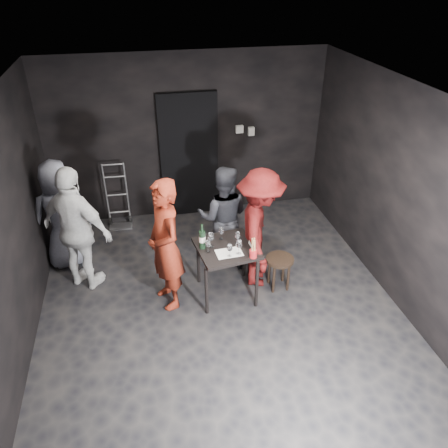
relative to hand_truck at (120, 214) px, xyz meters
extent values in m
cube|color=black|center=(1.23, -2.25, -0.21)|extent=(4.50, 5.00, 0.02)
cube|color=silver|center=(1.23, -2.25, 2.49)|extent=(4.50, 5.00, 0.02)
cube|color=black|center=(1.23, 0.25, 1.14)|extent=(4.50, 0.04, 2.70)
cube|color=black|center=(1.23, -4.75, 1.14)|extent=(4.50, 0.04, 2.70)
cube|color=black|center=(-1.02, -2.25, 1.14)|extent=(0.04, 5.00, 2.70)
cube|color=black|center=(3.48, -2.25, 1.14)|extent=(0.04, 5.00, 2.70)
cube|color=black|center=(1.23, 0.19, 0.84)|extent=(0.95, 0.10, 2.10)
cube|color=#B7B7B2|center=(2.08, 0.20, 1.24)|extent=(0.12, 0.06, 0.12)
cube|color=#B7B7B2|center=(2.28, 0.20, 1.19)|extent=(0.10, 0.06, 0.14)
cylinder|color=#B2B2B7|center=(-0.17, 0.03, 0.35)|extent=(0.03, 0.03, 1.10)
cylinder|color=#B2B2B7|center=(0.17, 0.03, 0.35)|extent=(0.03, 0.03, 1.10)
cube|color=#B2B2B7|center=(0.00, -0.08, -0.19)|extent=(0.37, 0.20, 0.03)
cylinder|color=black|center=(-0.17, 0.06, -0.13)|extent=(0.04, 0.16, 0.16)
cylinder|color=black|center=(0.17, 0.06, -0.13)|extent=(0.04, 0.16, 0.16)
cube|color=black|center=(1.37, -2.09, 0.52)|extent=(0.72, 0.72, 0.04)
cylinder|color=black|center=(1.05, -2.41, 0.15)|extent=(0.04, 0.04, 0.71)
cylinder|color=black|center=(1.69, -2.41, 0.15)|extent=(0.04, 0.04, 0.71)
cylinder|color=black|center=(1.05, -1.77, 0.15)|extent=(0.04, 0.04, 0.71)
cylinder|color=black|center=(1.69, -1.77, 0.15)|extent=(0.04, 0.04, 0.71)
cylinder|color=#38251C|center=(2.09, -2.09, 0.24)|extent=(0.37, 0.37, 0.04)
cylinder|color=#38251C|center=(2.19, -1.99, 0.00)|extent=(0.04, 0.04, 0.41)
cylinder|color=#38251C|center=(1.99, -1.99, 0.00)|extent=(0.04, 0.04, 0.41)
cylinder|color=#38251C|center=(1.99, -2.19, 0.00)|extent=(0.04, 0.04, 0.41)
cylinder|color=#38251C|center=(2.19, -2.19, 0.00)|extent=(0.04, 0.04, 0.41)
imported|color=maroon|center=(0.61, -2.08, 0.80)|extent=(0.67, 0.84, 2.01)
imported|color=#26282F|center=(1.48, -1.37, 0.56)|extent=(0.83, 0.60, 1.53)
imported|color=#4F0D0D|center=(1.85, -1.89, 0.72)|extent=(0.82, 1.29, 1.84)
imported|color=white|center=(-0.46, -1.49, 0.80)|extent=(1.29, 1.13, 2.02)
imported|color=gray|center=(-0.72, -0.92, 0.65)|extent=(0.92, 0.65, 1.71)
cube|color=white|center=(1.37, -2.22, 0.55)|extent=(0.33, 0.23, 0.00)
cylinder|color=black|center=(1.07, -2.04, 0.66)|extent=(0.08, 0.08, 0.24)
cylinder|color=black|center=(1.07, -2.04, 0.83)|extent=(0.03, 0.03, 0.10)
cylinder|color=white|center=(1.07, -2.04, 0.67)|extent=(0.08, 0.08, 0.08)
cylinder|color=#AE1D20|center=(1.64, -2.36, 0.59)|extent=(0.09, 0.09, 0.10)
camera|label=1|loc=(0.40, -6.50, 3.65)|focal=35.00mm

